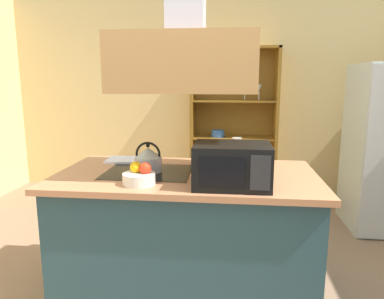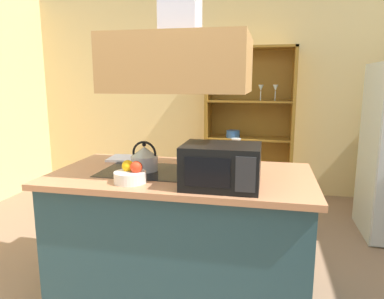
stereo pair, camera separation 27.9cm
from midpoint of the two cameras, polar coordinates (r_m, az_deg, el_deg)
name	(u,v)px [view 1 (the left image)]	position (r m, az deg, el deg)	size (l,w,h in m)	color
wall_back	(222,94)	(4.99, 3.30, 8.85)	(6.00, 0.12, 2.70)	#E9C985
kitchen_island	(187,233)	(2.62, -4.01, -13.32)	(1.80, 0.98, 0.90)	#25444D
range_hood	(186,47)	(2.40, -4.43, 16.17)	(0.90, 0.70, 1.24)	#BA834A
dish_cabinet	(233,131)	(4.81, 5.00, 2.98)	(1.13, 0.40, 1.96)	#8F611E
kettle	(148,159)	(2.52, -10.23, -1.62)	(0.19, 0.19, 0.21)	#B7B8C1
cutting_board	(129,160)	(2.91, -12.89, -1.67)	(0.34, 0.24, 0.02)	white
microwave	(232,165)	(2.14, 2.76, -2.57)	(0.46, 0.35, 0.26)	black
wine_glass_on_counter	(237,145)	(2.71, 4.29, 0.74)	(0.08, 0.08, 0.21)	silver
fruit_bowl	(139,176)	(2.24, -12.00, -4.27)	(0.20, 0.20, 0.14)	silver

